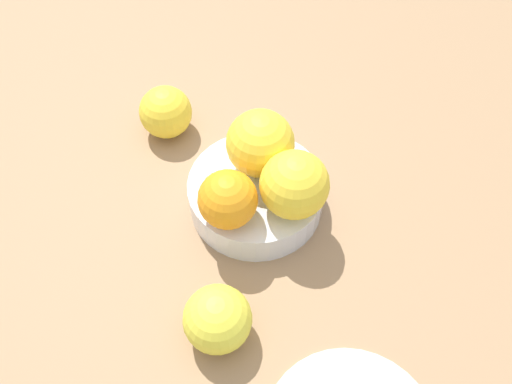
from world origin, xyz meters
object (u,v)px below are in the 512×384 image
object	(u,v)px
fruit_bowl	(256,195)
orange_in_bowl_2	(228,199)
orange_loose_1	(166,112)
orange_in_bowl_0	(260,143)
orange_in_bowl_1	(294,185)
orange_loose_0	(217,319)

from	to	relation	value
fruit_bowl	orange_in_bowl_2	world-z (taller)	orange_in_bowl_2
orange_loose_1	orange_in_bowl_2	bearing A→B (deg)	-129.80
fruit_bowl	orange_in_bowl_2	size ratio (longest dim) A/B	2.45
fruit_bowl	orange_loose_1	world-z (taller)	orange_loose_1
orange_in_bowl_0	orange_loose_1	xyz separation A→B (cm)	(3.69, 13.95, -4.40)
orange_in_bowl_0	orange_in_bowl_1	size ratio (longest dim) A/B	1.03
orange_in_bowl_1	orange_loose_0	size ratio (longest dim) A/B	1.09
fruit_bowl	orange_loose_1	size ratio (longest dim) A/B	2.34
orange_in_bowl_2	orange_in_bowl_1	bearing A→B (deg)	-55.29
orange_in_bowl_1	orange_loose_1	world-z (taller)	orange_in_bowl_1
orange_loose_1	orange_loose_0	bearing A→B (deg)	-142.06
orange_in_bowl_1	orange_in_bowl_2	world-z (taller)	orange_in_bowl_1
orange_in_bowl_2	orange_loose_0	bearing A→B (deg)	-161.55
fruit_bowl	orange_in_bowl_1	xyz separation A→B (cm)	(-1.08, -4.65, 5.67)
orange_loose_0	orange_in_bowl_1	bearing A→B (deg)	-8.28
orange_in_bowl_1	orange_in_bowl_0	bearing A→B (deg)	55.05
orange_in_bowl_1	orange_loose_1	bearing A→B (deg)	69.04
orange_loose_0	orange_loose_1	bearing A→B (deg)	37.94
orange_in_bowl_0	orange_in_bowl_2	size ratio (longest dim) A/B	1.20
orange_loose_0	orange_in_bowl_2	bearing A→B (deg)	18.45
orange_loose_0	orange_in_bowl_0	bearing A→B (deg)	9.72
fruit_bowl	orange_in_bowl_2	xyz separation A→B (cm)	(-5.00, 1.00, 5.15)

